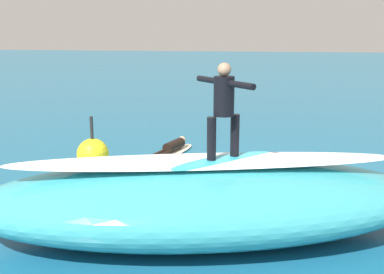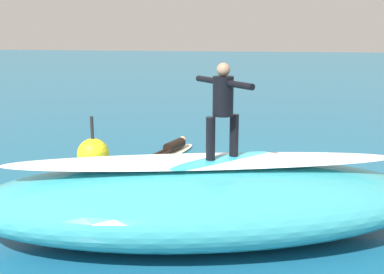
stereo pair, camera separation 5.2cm
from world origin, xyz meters
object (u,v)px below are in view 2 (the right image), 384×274
object	(u,v)px
surfer_paddling	(172,147)
buoy_marker	(93,154)
surfer_riding	(223,103)
surfboard_paddling	(174,152)
surfboard_riding	(222,161)

from	to	relation	value
surfer_paddling	buoy_marker	bearing A→B (deg)	154.76
surfer_riding	surfboard_paddling	xyz separation A→B (m)	(1.78, -5.19, -2.18)
surfer_riding	surfboard_paddling	size ratio (longest dim) A/B	0.77
surfer_paddling	surfboard_paddling	bearing A→B (deg)	-0.00
surfer_paddling	surfboard_riding	bearing A→B (deg)	-143.06
surfboard_riding	surfer_riding	size ratio (longest dim) A/B	1.32
surfboard_riding	surfer_riding	world-z (taller)	surfer_riding
surfer_riding	surfer_paddling	size ratio (longest dim) A/B	0.92
surfer_riding	buoy_marker	distance (m)	5.10
buoy_marker	surfboard_paddling	bearing A→B (deg)	-131.24
surfboard_riding	surfer_paddling	world-z (taller)	surfboard_riding
surfboard_riding	buoy_marker	bearing A→B (deg)	-84.82
surfboard_paddling	surfer_riding	bearing A→B (deg)	-143.85
surfer_riding	surfer_paddling	world-z (taller)	surfer_riding
surfer_paddling	buoy_marker	distance (m)	2.38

